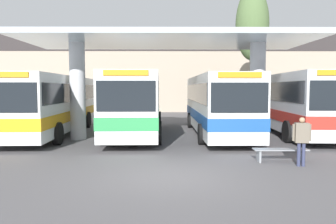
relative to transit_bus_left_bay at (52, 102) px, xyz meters
The scene contains 11 objects.
ground_plane 11.02m from the transit_bus_left_bay, 53.93° to the right, with size 100.00×100.00×0.00m, color #565456.
townhouse_backdrop 18.70m from the transit_bus_left_bay, 69.66° to the left, with size 40.00×0.58×8.61m.
station_canopy 7.12m from the transit_bus_left_bay, 15.55° to the right, with size 14.00×5.73×5.06m.
transit_bus_left_bay is the anchor object (origin of this frame).
transit_bus_center_bay 4.69m from the transit_bus_left_bay, ahead, with size 2.89×10.66×3.30m.
transit_bus_right_bay 9.13m from the transit_bus_left_bay, ahead, with size 2.75×11.11×3.22m.
transit_bus_far_right_bay 13.46m from the transit_bus_left_bay, ahead, with size 3.10×11.55×3.32m.
waiting_bench_mid_platform 12.52m from the transit_bus_left_bay, 34.09° to the right, with size 1.88×0.44×0.46m.
pedestrian_waiting 13.20m from the transit_bus_left_bay, 35.28° to the right, with size 0.60×0.29×1.62m.
poplar_tree_behind_left 16.10m from the transit_bus_left_bay, 30.16° to the left, with size 2.55×2.55×10.35m.
parked_car_street 18.61m from the transit_bus_left_bay, 49.17° to the left, with size 4.66×2.18×2.14m.
Camera 1 is at (-0.09, -9.39, 2.55)m, focal length 35.00 mm.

